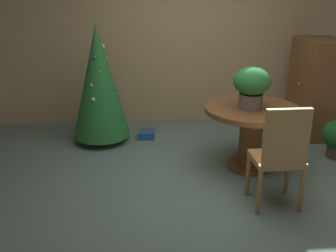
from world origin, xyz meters
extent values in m
plane|color=slate|center=(0.00, 0.00, 0.00)|extent=(6.60, 6.60, 0.00)
cube|color=tan|center=(0.00, 2.20, 1.30)|extent=(6.00, 0.10, 2.60)
cylinder|color=brown|center=(0.45, 0.45, 0.02)|extent=(0.49, 0.49, 0.04)
cylinder|color=brown|center=(0.45, 0.45, 0.35)|extent=(0.26, 0.26, 0.63)
cylinder|color=brown|center=(0.45, 0.45, 0.69)|extent=(1.05, 1.05, 0.06)
cylinder|color=#665B51|center=(0.40, 0.41, 0.80)|extent=(0.26, 0.26, 0.16)
ellipsoid|color=#287533|center=(0.40, 0.41, 1.02)|extent=(0.40, 0.40, 0.30)
sphere|color=red|center=(0.46, 0.54, 1.04)|extent=(0.07, 0.07, 0.07)
sphere|color=red|center=(0.55, 0.43, 1.07)|extent=(0.07, 0.07, 0.07)
sphere|color=red|center=(0.48, 0.30, 1.04)|extent=(0.06, 0.06, 0.06)
cylinder|color=#9E6B3D|center=(0.25, -0.17, 0.22)|extent=(0.04, 0.04, 0.44)
cylinder|color=#9E6B3D|center=(0.64, -0.17, 0.22)|extent=(0.04, 0.04, 0.44)
cylinder|color=#9E6B3D|center=(0.25, -0.51, 0.22)|extent=(0.04, 0.04, 0.44)
cylinder|color=#9E6B3D|center=(0.64, -0.51, 0.22)|extent=(0.04, 0.04, 0.44)
cube|color=#9E6B3D|center=(0.45, -0.34, 0.46)|extent=(0.44, 0.39, 0.05)
cube|color=#9E6B3D|center=(0.45, -0.51, 0.75)|extent=(0.40, 0.05, 0.51)
cylinder|color=brown|center=(-1.29, 1.41, 0.04)|extent=(0.10, 0.10, 0.09)
cone|color=#287533|center=(-1.29, 1.41, 0.82)|extent=(0.75, 0.75, 1.47)
sphere|color=silver|center=(-1.35, 1.19, 0.64)|extent=(0.06, 0.06, 0.06)
sphere|color=silver|center=(-1.26, 1.28, 0.97)|extent=(0.04, 0.04, 0.04)
sphere|color=silver|center=(-1.23, 1.44, 1.26)|extent=(0.07, 0.07, 0.07)
sphere|color=silver|center=(-1.19, 1.43, 1.11)|extent=(0.04, 0.04, 0.04)
sphere|color=#2D51A8|center=(-1.32, 1.31, 1.14)|extent=(0.05, 0.05, 0.05)
sphere|color=gold|center=(-1.36, 1.26, 0.81)|extent=(0.06, 0.06, 0.06)
sphere|color=#2D51A8|center=(-1.12, 1.29, 0.74)|extent=(0.05, 0.05, 0.05)
sphere|color=red|center=(-1.34, 1.68, 0.40)|extent=(0.06, 0.06, 0.06)
cube|color=#1E569E|center=(-0.69, 1.46, 0.05)|extent=(0.23, 0.23, 0.10)
cube|color=red|center=(-0.69, 1.46, 0.05)|extent=(0.22, 0.05, 0.10)
cube|color=brown|center=(1.65, 1.44, 0.66)|extent=(0.51, 0.81, 1.32)
sphere|color=#B29338|center=(1.39, 1.44, 0.73)|extent=(0.04, 0.04, 0.04)
cylinder|color=#4C382D|center=(1.57, 0.61, 0.08)|extent=(0.20, 0.20, 0.15)
camera|label=1|loc=(-0.83, -3.42, 1.94)|focal=40.55mm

